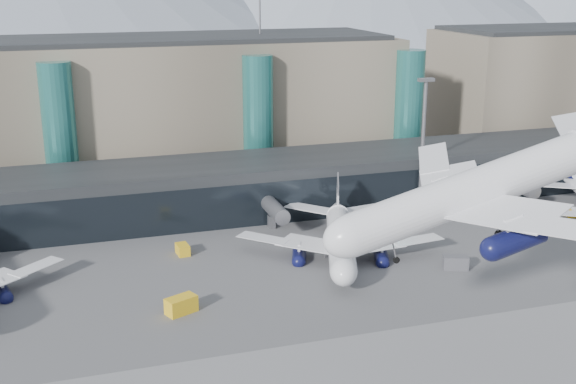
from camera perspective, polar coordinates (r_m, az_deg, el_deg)
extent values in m
plane|color=#515154|center=(89.69, 7.30, -12.51)|extent=(900.00, 900.00, 0.00)
cube|color=black|center=(138.55, -2.59, 0.54)|extent=(170.00, 18.00, 10.00)
cube|color=black|center=(130.62, -1.58, -0.92)|extent=(170.00, 0.40, 8.00)
cylinder|color=slate|center=(128.64, -1.32, -1.11)|extent=(2.80, 14.00, 2.80)
cube|color=slate|center=(129.59, -1.31, -2.37)|extent=(1.20, 1.20, 2.40)
cylinder|color=slate|center=(149.79, 17.38, 0.70)|extent=(2.80, 14.00, 2.80)
cube|color=slate|center=(150.61, 17.28, -0.40)|extent=(1.20, 1.20, 2.40)
cube|color=gray|center=(163.44, -14.15, 6.15)|extent=(130.00, 30.00, 30.00)
cube|color=black|center=(161.45, -14.54, 11.56)|extent=(123.50, 28.00, 1.00)
cube|color=gray|center=(207.95, 21.27, 7.70)|extent=(70.00, 30.00, 30.00)
cube|color=black|center=(206.39, 21.73, 11.94)|extent=(66.50, 28.00, 1.00)
cylinder|color=#2A7571|center=(147.68, -17.57, 4.38)|extent=(6.40, 6.40, 28.00)
cylinder|color=#2A7571|center=(152.70, -2.37, 5.54)|extent=(6.40, 6.40, 28.00)
cylinder|color=#2A7571|center=(165.12, 9.50, 6.18)|extent=(6.40, 6.40, 28.00)
cylinder|color=slate|center=(166.65, -2.25, 14.79)|extent=(0.40, 0.40, 16.00)
cylinder|color=slate|center=(138.32, 10.58, 3.45)|extent=(0.70, 0.70, 25.00)
cube|color=slate|center=(136.01, 10.87, 8.70)|extent=(3.00, 1.20, 0.60)
cylinder|color=white|center=(77.22, 15.44, 1.50)|extent=(26.65, 4.70, 4.41)
ellipsoid|color=white|center=(71.15, 6.31, 0.74)|extent=(6.22, 4.48, 4.41)
cube|color=white|center=(71.03, 20.71, -0.91)|extent=(13.73, 19.97, 0.22)
cylinder|color=#0D0F3A|center=(72.55, 18.50, -2.20)|extent=(5.35, 2.48, 2.42)
cube|color=white|center=(86.21, 13.17, 2.73)|extent=(14.04, 19.93, 0.22)
cylinder|color=#0D0F3A|center=(84.13, 12.93, 0.81)|extent=(5.35, 2.48, 2.42)
cylinder|color=slate|center=(73.59, 9.10, -1.17)|extent=(0.18, 0.18, 3.53)
cylinder|color=black|center=(74.07, 9.05, -2.30)|extent=(0.79, 0.29, 0.78)
cylinder|color=black|center=(76.95, 16.94, -2.11)|extent=(1.01, 0.40, 1.01)
cylinder|color=black|center=(81.16, 14.91, -0.97)|extent=(1.01, 0.40, 1.01)
cube|color=white|center=(113.10, -21.18, -5.20)|extent=(15.86, 14.58, 0.19)
cylinder|color=white|center=(116.33, 4.15, -2.97)|extent=(11.81, 24.18, 4.01)
ellipsoid|color=white|center=(105.01, 4.39, -5.20)|extent=(5.65, 6.63, 4.01)
cone|color=white|center=(131.02, 3.90, -0.60)|extent=(6.08, 7.86, 4.01)
cube|color=white|center=(118.84, 8.29, -3.02)|extent=(17.79, 7.56, 0.20)
cylinder|color=#0D0F3A|center=(118.04, 7.31, -4.17)|extent=(3.69, 5.30, 2.21)
cube|color=white|center=(131.23, 6.02, -0.53)|extent=(9.41, 4.77, 0.16)
cube|color=white|center=(118.14, -0.09, -2.95)|extent=(16.48, 16.30, 0.20)
cylinder|color=#0D0F3A|center=(117.50, 0.90, -4.13)|extent=(3.69, 5.30, 2.21)
cube|color=white|center=(130.87, 1.78, -0.49)|extent=(8.64, 8.96, 0.16)
cube|color=slate|center=(130.43, 3.92, 0.80)|extent=(2.21, 5.73, 7.06)
cube|color=white|center=(129.77, 3.93, 0.16)|extent=(1.59, 3.88, 3.86)
cylinder|color=slate|center=(109.36, 4.28, -5.76)|extent=(0.16, 0.16, 3.21)
cylinder|color=black|center=(109.90, 4.26, -6.43)|extent=(0.48, 0.76, 0.71)
cylinder|color=black|center=(118.82, 5.25, -4.63)|extent=(0.64, 0.98, 0.92)
cylinder|color=black|center=(118.63, 2.92, -4.62)|extent=(0.64, 0.98, 0.92)
cone|color=white|center=(157.03, 21.36, 1.22)|extent=(4.48, 7.22, 4.05)
cube|color=white|center=(141.42, 21.59, -0.81)|extent=(18.16, 13.57, 0.20)
cube|color=white|center=(154.26, 19.87, 1.19)|extent=(9.56, 7.73, 0.16)
cube|color=#0D0F3A|center=(156.54, 21.41, 2.40)|extent=(0.62, 6.05, 7.13)
cube|color=white|center=(155.99, 21.58, 1.87)|extent=(0.54, 4.05, 3.90)
cube|color=yellow|center=(118.98, -8.33, -4.51)|extent=(2.11, 3.13, 1.71)
cube|color=#515056|center=(115.00, 13.10, -5.44)|extent=(4.29, 3.23, 2.12)
cube|color=#BDBDBD|center=(142.79, 13.57, -1.21)|extent=(2.84, 2.97, 1.53)
cube|color=yellow|center=(145.99, 21.71, -1.57)|extent=(3.00, 2.44, 1.49)
cube|color=#BDBDBD|center=(129.49, 6.27, -2.70)|extent=(1.99, 2.83, 1.51)
cube|color=yellow|center=(99.15, -8.44, -8.82)|extent=(4.66, 3.66, 2.29)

